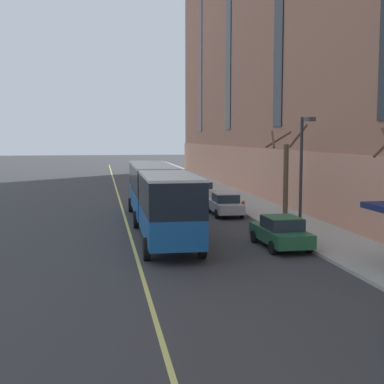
# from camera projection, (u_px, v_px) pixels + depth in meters

# --- Properties ---
(ground_plane) EXTENTS (260.00, 260.00, 0.00)m
(ground_plane) POSITION_uv_depth(u_px,v_px,m) (156.00, 225.00, 32.75)
(ground_plane) COLOR #38383A
(sidewalk) EXTENTS (4.11, 160.00, 0.15)m
(sidewalk) POSITION_uv_depth(u_px,v_px,m) (273.00, 214.00, 37.09)
(sidewalk) COLOR #ADA89E
(sidewalk) RESTS_ON ground
(city_bus) EXTENTS (2.91, 18.71, 3.62)m
(city_bus) POSITION_uv_depth(u_px,v_px,m) (158.00, 194.00, 31.04)
(city_bus) COLOR #19569E
(city_bus) RESTS_ON ground
(parked_car_white_1) EXTENTS (1.96, 4.75, 1.56)m
(parked_car_white_1) POSITION_uv_depth(u_px,v_px,m) (201.00, 190.00, 46.66)
(parked_car_white_1) COLOR silver
(parked_car_white_1) RESTS_ON ground
(parked_car_silver_2) EXTENTS (1.95, 4.64, 1.56)m
(parked_car_silver_2) POSITION_uv_depth(u_px,v_px,m) (225.00, 204.00, 36.71)
(parked_car_silver_2) COLOR #B7B7BC
(parked_car_silver_2) RESTS_ON ground
(parked_car_green_3) EXTENTS (2.05, 4.56, 1.56)m
(parked_car_green_3) POSITION_uv_depth(u_px,v_px,m) (281.00, 232.00, 25.96)
(parked_car_green_3) COLOR #23603D
(parked_car_green_3) RESTS_ON ground
(parked_car_white_4) EXTENTS (1.96, 4.69, 1.56)m
(parked_car_white_4) POSITION_uv_depth(u_px,v_px,m) (180.00, 180.00, 57.92)
(parked_car_white_4) COLOR silver
(parked_car_white_4) RESTS_ON ground
(street_tree_mid_block) EXTENTS (2.28, 1.83, 6.00)m
(street_tree_mid_block) POSITION_uv_depth(u_px,v_px,m) (285.00, 174.00, 33.03)
(street_tree_mid_block) COLOR brown
(street_tree_mid_block) RESTS_ON sidewalk
(street_lamp) EXTENTS (0.36, 1.48, 6.25)m
(street_lamp) POSITION_uv_depth(u_px,v_px,m) (303.00, 163.00, 27.46)
(street_lamp) COLOR #2D2D30
(street_lamp) RESTS_ON sidewalk
(fire_hydrant) EXTENTS (0.42, 0.24, 0.72)m
(fire_hydrant) POSITION_uv_depth(u_px,v_px,m) (243.00, 204.00, 38.86)
(fire_hydrant) COLOR red
(fire_hydrant) RESTS_ON sidewalk
(lane_centerline) EXTENTS (0.16, 140.00, 0.01)m
(lane_centerline) POSITION_uv_depth(u_px,v_px,m) (125.00, 218.00, 35.39)
(lane_centerline) COLOR #E0D66B
(lane_centerline) RESTS_ON ground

